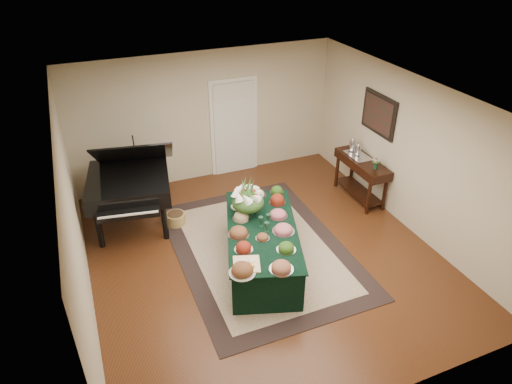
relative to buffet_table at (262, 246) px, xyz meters
name	(u,v)px	position (x,y,z in m)	size (l,w,h in m)	color
ground	(263,254)	(0.12, 0.24, -0.36)	(6.00, 6.00, 0.00)	black
area_rug	(260,249)	(0.13, 0.38, -0.36)	(2.72, 3.81, 0.01)	black
kitchen_doorway	(234,128)	(0.72, 3.21, 0.66)	(1.05, 0.07, 2.10)	white
buffet_table	(262,246)	(0.00, 0.00, 0.00)	(1.73, 2.49, 0.72)	black
food_platters	(260,226)	(-0.04, 0.01, 0.41)	(1.63, 2.34, 0.13)	#A7AFA6
cutting_board	(247,262)	(-0.54, -0.71, 0.39)	(0.47, 0.47, 0.10)	tan
green_goblets	(265,222)	(0.05, 0.00, 0.45)	(0.21, 0.27, 0.18)	#153522
floral_centerpiece	(248,198)	(-0.06, 0.43, 0.67)	(0.53, 0.53, 0.53)	#153522
grand_piano	(129,183)	(-1.70, 1.96, 0.50)	(1.74, 1.88, 1.73)	black
wicker_basket	(176,219)	(-1.01, 1.66, -0.25)	(0.35, 0.35, 0.22)	olive
mahogany_sideboard	(362,168)	(2.62, 1.18, 0.30)	(0.45, 1.34, 0.86)	black
tea_service	(356,148)	(2.62, 1.45, 0.61)	(0.34, 0.58, 0.30)	silver
pink_bouquet	(376,162)	(2.62, 0.78, 0.64)	(0.17, 0.17, 0.22)	#153522
wall_painting	(379,114)	(2.84, 1.18, 1.39)	(0.05, 0.95, 0.75)	black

